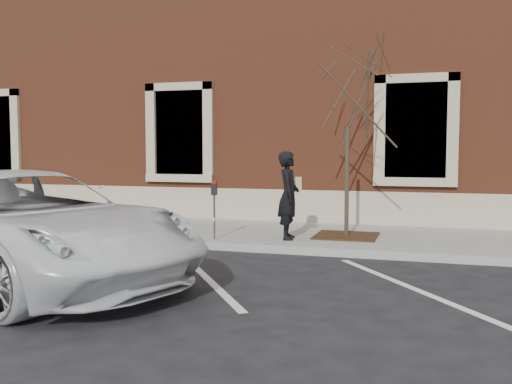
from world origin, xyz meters
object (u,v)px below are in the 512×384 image
(parking_meter, at_px, (214,199))
(sapling, at_px, (348,97))
(white_truck, at_px, (23,227))
(man, at_px, (288,195))

(parking_meter, distance_m, sapling, 3.43)
(parking_meter, bearing_deg, sapling, 14.92)
(parking_meter, xyz_separation_m, white_truck, (-1.57, -3.71, -0.14))
(man, distance_m, parking_meter, 1.49)
(man, height_order, parking_meter, man)
(man, bearing_deg, white_truck, 133.54)
(man, height_order, sapling, sapling)
(man, relative_size, white_truck, 0.30)
(sapling, bearing_deg, parking_meter, -155.40)
(man, height_order, white_truck, man)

